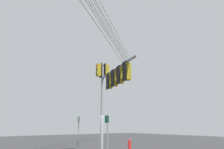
% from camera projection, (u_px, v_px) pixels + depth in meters
% --- Properties ---
extents(signal_mast_assembly, '(1.71, 4.84, 6.16)m').
position_uv_depth(signal_mast_assembly, '(110.00, 83.00, 11.61)').
color(signal_mast_assembly, gray).
rests_on(signal_mast_assembly, ground).
extents(route_sign_primary, '(0.10, 0.31, 2.54)m').
position_uv_depth(route_sign_primary, '(78.00, 130.00, 13.93)').
color(route_sign_primary, slate).
rests_on(route_sign_primary, ground).
extents(fire_hydrant, '(0.30, 0.22, 0.81)m').
position_uv_depth(fire_hydrant, '(130.00, 145.00, 14.36)').
color(fire_hydrant, red).
rests_on(fire_hydrant, ground).
extents(route_sign_secondary, '(0.34, 0.14, 2.41)m').
position_uv_depth(route_sign_secondary, '(107.00, 132.00, 9.83)').
color(route_sign_secondary, slate).
rests_on(route_sign_secondary, ground).
extents(overhead_wire_span, '(17.88, 13.76, 2.84)m').
position_uv_depth(overhead_wire_span, '(107.00, 28.00, 15.17)').
color(overhead_wire_span, black).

